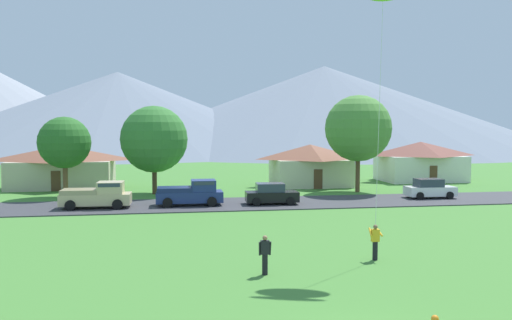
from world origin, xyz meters
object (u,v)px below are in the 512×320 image
object	(u,v)px
tree_left_of_center	(65,143)
house_left_center	(420,161)
house_leftmost	(62,166)
soccer_ball	(435,319)
house_right_center	(310,164)
pickup_truck_navy_west_side	(191,193)
parked_car_black_mid_west	(271,194)
pickup_truck_sand_east_side	(98,195)
watcher_person	(265,254)
parked_car_white_west_end	(430,189)
tree_right_of_center	(154,139)
tree_center	(358,128)

from	to	relation	value
tree_left_of_center	house_left_center	bearing A→B (deg)	11.78
house_leftmost	tree_left_of_center	distance (m)	8.12
house_leftmost	soccer_ball	world-z (taller)	house_leftmost
house_right_center	soccer_ball	distance (m)	38.91
house_right_center	tree_left_of_center	size ratio (longest dim) A/B	1.18
house_left_center	pickup_truck_navy_west_side	size ratio (longest dim) A/B	1.89
parked_car_black_mid_west	pickup_truck_sand_east_side	size ratio (longest dim) A/B	0.82
parked_car_black_mid_west	tree_left_of_center	bearing A→B (deg)	156.02
house_leftmost	parked_car_black_mid_west	xyz separation A→B (m)	(19.08, -15.20, -1.40)
pickup_truck_navy_west_side	watcher_person	xyz separation A→B (m)	(2.37, -19.65, -0.18)
tree_left_of_center	pickup_truck_sand_east_side	size ratio (longest dim) A/B	1.37
parked_car_white_west_end	pickup_truck_navy_west_side	size ratio (longest dim) A/B	0.82
tree_right_of_center	house_left_center	bearing A→B (deg)	13.34
pickup_truck_sand_east_side	soccer_ball	xyz separation A→B (m)	(13.88, -25.54, -0.94)
tree_right_of_center	pickup_truck_sand_east_side	size ratio (longest dim) A/B	1.58
house_leftmost	watcher_person	world-z (taller)	house_leftmost
tree_right_of_center	parked_car_black_mid_west	distance (m)	13.43
house_left_center	pickup_truck_sand_east_side	world-z (taller)	house_left_center
house_leftmost	tree_left_of_center	size ratio (longest dim) A/B	1.50
house_right_center	pickup_truck_navy_west_side	world-z (taller)	house_right_center
parked_car_white_west_end	parked_car_black_mid_west	distance (m)	14.39
tree_center	watcher_person	distance (m)	30.07
tree_left_of_center	parked_car_white_west_end	xyz separation A→B (m)	(31.66, -6.41, -3.99)
house_left_center	soccer_ball	size ratio (longest dim) A/B	40.92
house_right_center	pickup_truck_sand_east_side	xyz separation A→B (m)	(-20.21, -12.79, -1.23)
parked_car_white_west_end	watcher_person	distance (m)	27.54
parked_car_black_mid_west	watcher_person	size ratio (longest dim) A/B	2.55
parked_car_white_west_end	pickup_truck_navy_west_side	world-z (taller)	pickup_truck_navy_west_side
pickup_truck_sand_east_side	parked_car_black_mid_west	bearing A→B (deg)	-0.75
house_left_center	house_right_center	distance (m)	14.26
tree_center	pickup_truck_navy_west_side	size ratio (longest dim) A/B	1.79
pickup_truck_sand_east_side	soccer_ball	bearing A→B (deg)	-61.47
house_leftmost	pickup_truck_navy_west_side	xyz separation A→B (m)	(12.70, -14.80, -1.21)
parked_car_white_west_end	watcher_person	bearing A→B (deg)	-131.73
tree_center	pickup_truck_sand_east_side	size ratio (longest dim) A/B	1.78
pickup_truck_sand_east_side	watcher_person	xyz separation A→B (m)	(9.48, -19.43, -0.18)
tree_center	soccer_ball	size ratio (longest dim) A/B	38.90
tree_left_of_center	tree_center	world-z (taller)	tree_center
tree_right_of_center	watcher_person	world-z (taller)	tree_right_of_center
house_left_center	tree_right_of_center	bearing A→B (deg)	-166.66
pickup_truck_navy_west_side	tree_center	bearing A→B (deg)	21.93
house_leftmost	house_right_center	distance (m)	25.91
house_right_center	watcher_person	xyz separation A→B (m)	(-10.74, -32.22, -1.41)
parked_car_black_mid_west	soccer_ball	world-z (taller)	parked_car_black_mid_west
house_right_center	tree_center	bearing A→B (deg)	-62.85
house_left_center	soccer_ball	bearing A→B (deg)	-116.38
pickup_truck_sand_east_side	tree_center	bearing A→B (deg)	16.15
house_right_center	tree_right_of_center	xyz separation A→B (m)	(-16.24, -4.49, 2.84)
tree_right_of_center	watcher_person	bearing A→B (deg)	-78.78
tree_left_of_center	pickup_truck_navy_west_side	xyz separation A→B (m)	(10.95, -7.31, -3.80)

